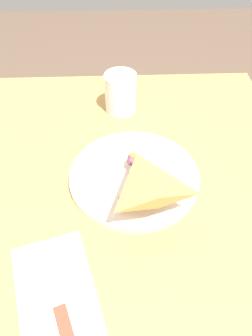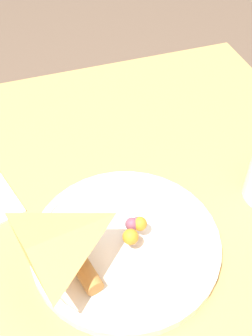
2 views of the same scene
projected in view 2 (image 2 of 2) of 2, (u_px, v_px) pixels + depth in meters
The scene contains 2 objects.
dining_table at pixel (58, 276), 0.70m from camera, with size 1.02×0.83×0.75m.
plate_pizza at pixel (123, 243), 0.59m from camera, with size 0.27×0.27×0.05m.
Camera 2 is at (-0.01, -0.37, 1.27)m, focal length 45.00 mm.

